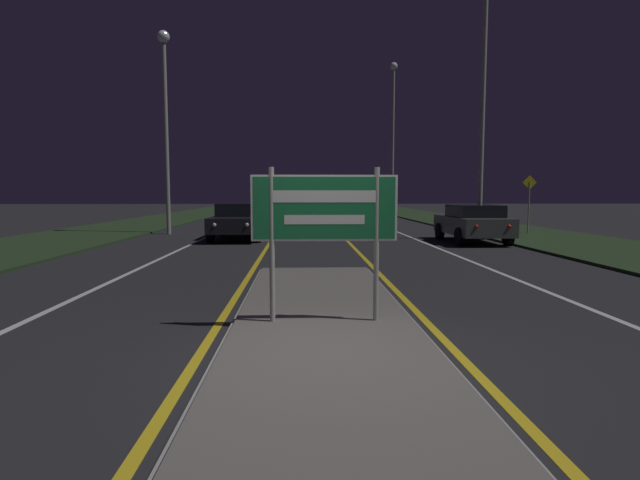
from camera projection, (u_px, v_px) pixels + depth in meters
name	position (u px, v px, depth m)	size (l,w,h in m)	color
ground_plane	(330.00, 361.00, 5.38)	(160.00, 160.00, 0.00)	#232326
median_island	(324.00, 325.00, 6.69)	(2.52, 9.71, 0.10)	#999993
verge_left	(117.00, 229.00, 24.92)	(5.00, 100.00, 0.08)	#23381E
verge_right	(492.00, 228.00, 25.64)	(5.00, 100.00, 0.08)	#23381E
centre_line_yellow_left	(282.00, 223.00, 30.20)	(0.12, 70.00, 0.01)	gold
centre_line_yellow_right	(330.00, 223.00, 30.31)	(0.12, 70.00, 0.01)	gold
lane_line_white_left	(237.00, 223.00, 30.10)	(0.12, 70.00, 0.01)	silver
lane_line_white_right	(375.00, 223.00, 30.42)	(0.12, 70.00, 0.01)	silver
edge_line_white_left	(186.00, 223.00, 29.98)	(0.10, 70.00, 0.01)	silver
edge_line_white_right	(423.00, 223.00, 30.53)	(0.10, 70.00, 0.01)	silver
highway_sign	(324.00, 215.00, 6.55)	(1.92, 0.07, 2.04)	#9E9E99
streetlight_left_near	(165.00, 104.00, 21.57)	(0.52, 0.52, 8.74)	#9E9E99
streetlight_right_near	(484.00, 49.00, 18.87)	(0.62, 0.62, 10.64)	#9E9E99
streetlight_right_far	(393.00, 120.00, 36.81)	(0.54, 0.54, 11.34)	#9E9E99
car_receding_0	(472.00, 222.00, 18.29)	(1.91, 4.07, 1.38)	#4C514C
car_receding_1	(349.00, 209.00, 30.58)	(1.90, 4.64, 1.58)	#B7B7BC
car_receding_2	(379.00, 207.00, 37.80)	(1.97, 4.08, 1.37)	maroon
car_approaching_0	(239.00, 220.00, 19.81)	(1.96, 4.83, 1.41)	black
warning_sign	(529.00, 199.00, 21.35)	(0.60, 0.06, 2.48)	#9E9E99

